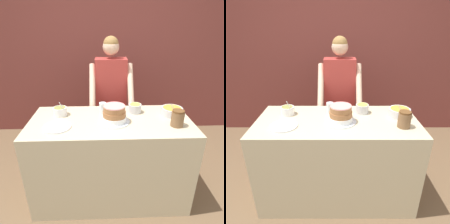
% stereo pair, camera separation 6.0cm
% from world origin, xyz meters
% --- Properties ---
extents(ground_plane, '(14.00, 14.00, 0.00)m').
position_xyz_m(ground_plane, '(0.00, 0.00, 0.00)').
color(ground_plane, brown).
extents(wall_back, '(10.00, 0.05, 2.60)m').
position_xyz_m(wall_back, '(0.00, 1.89, 1.30)').
color(wall_back, brown).
rests_on(wall_back, ground_plane).
extents(counter, '(1.54, 0.71, 0.90)m').
position_xyz_m(counter, '(0.00, 0.35, 0.45)').
color(counter, '#C6B793').
rests_on(counter, ground_plane).
extents(person_baker, '(0.52, 0.45, 1.61)m').
position_xyz_m(person_baker, '(0.03, 1.06, 0.97)').
color(person_baker, '#2D2D38').
rests_on(person_baker, ground_plane).
extents(cake, '(0.29, 0.29, 0.16)m').
position_xyz_m(cake, '(0.03, 0.31, 0.97)').
color(cake, silver).
rests_on(cake, counter).
extents(frosting_bowl_olive, '(0.13, 0.13, 0.16)m').
position_xyz_m(frosting_bowl_olive, '(-0.50, 0.48, 0.94)').
color(frosting_bowl_olive, white).
rests_on(frosting_bowl_olive, counter).
extents(frosting_bowl_orange, '(0.21, 0.21, 0.15)m').
position_xyz_m(frosting_bowl_orange, '(0.62, 0.45, 0.94)').
color(frosting_bowl_orange, silver).
rests_on(frosting_bowl_orange, counter).
extents(frosting_bowl_yellow, '(0.13, 0.13, 0.16)m').
position_xyz_m(frosting_bowl_yellow, '(0.26, 0.53, 0.95)').
color(frosting_bowl_yellow, silver).
rests_on(frosting_bowl_yellow, counter).
extents(drinking_glass, '(0.07, 0.07, 0.12)m').
position_xyz_m(drinking_glass, '(-0.07, 0.50, 0.96)').
color(drinking_glass, silver).
rests_on(drinking_glass, counter).
extents(ceramic_plate, '(0.25, 0.25, 0.01)m').
position_xyz_m(ceramic_plate, '(-0.48, 0.22, 0.90)').
color(ceramic_plate, silver).
rests_on(ceramic_plate, counter).
extents(stoneware_jar, '(0.11, 0.11, 0.15)m').
position_xyz_m(stoneware_jar, '(0.59, 0.21, 0.97)').
color(stoneware_jar, brown).
rests_on(stoneware_jar, counter).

